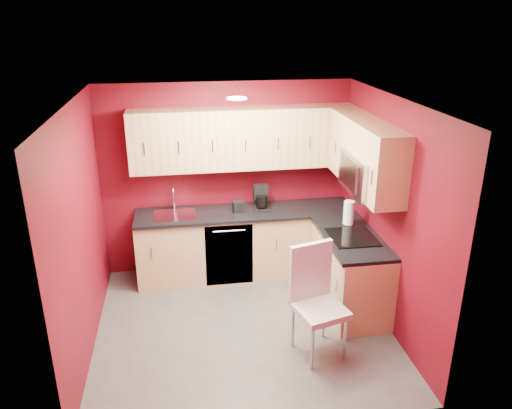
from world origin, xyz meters
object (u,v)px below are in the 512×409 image
object	(u,v)px
coffee_maker	(261,198)
paper_towel	(349,213)
sink	(174,212)
microwave	(367,174)
napkin_holder	(238,206)
dining_chair	(320,304)

from	to	relation	value
coffee_maker	paper_towel	bearing A→B (deg)	-32.02
sink	microwave	bearing A→B (deg)	-25.60
sink	coffee_maker	world-z (taller)	sink
sink	napkin_holder	world-z (taller)	sink
microwave	coffee_maker	xyz separation A→B (m)	(-0.99, 1.00, -0.59)
microwave	dining_chair	distance (m)	1.50
paper_towel	dining_chair	xyz separation A→B (m)	(-0.65, -1.13, -0.48)
napkin_holder	sink	bearing A→B (deg)	178.39
sink	dining_chair	size ratio (longest dim) A/B	0.45
napkin_holder	coffee_maker	bearing A→B (deg)	3.71
sink	coffee_maker	size ratio (longest dim) A/B	1.66
microwave	paper_towel	world-z (taller)	microwave
sink	dining_chair	xyz separation A→B (m)	(1.40, -1.77, -0.37)
dining_chair	coffee_maker	bearing A→B (deg)	84.23
microwave	sink	xyz separation A→B (m)	(-2.09, 1.00, -0.72)
napkin_holder	paper_towel	bearing A→B (deg)	-26.19
microwave	sink	distance (m)	2.43
microwave	coffee_maker	world-z (taller)	microwave
napkin_holder	paper_towel	size ratio (longest dim) A/B	0.46
coffee_maker	paper_towel	distance (m)	1.14
paper_towel	dining_chair	world-z (taller)	paper_towel
coffee_maker	napkin_holder	xyz separation A→B (m)	(-0.31, -0.02, -0.09)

